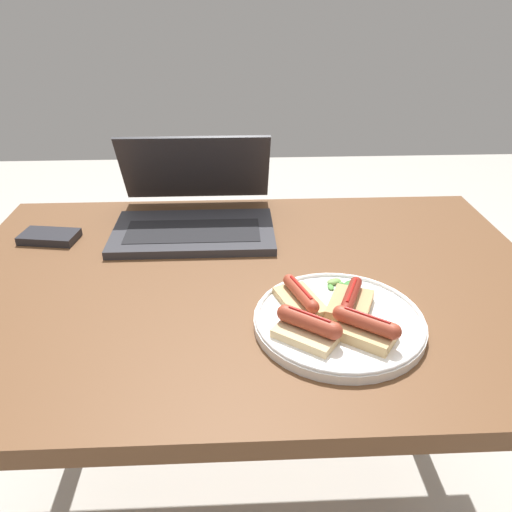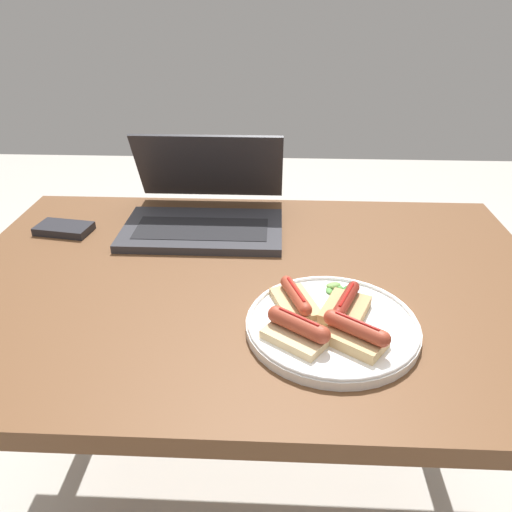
# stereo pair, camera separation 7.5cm
# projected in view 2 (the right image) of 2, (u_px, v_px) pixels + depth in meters

# --- Properties ---
(ground_plane) EXTENTS (6.00, 6.00, 0.00)m
(ground_plane) POSITION_uv_depth(u_px,v_px,m) (252.00, 506.00, 1.32)
(ground_plane) COLOR #B7B2A8
(desk) EXTENTS (1.18, 0.80, 0.71)m
(desk) POSITION_uv_depth(u_px,v_px,m) (251.00, 309.00, 1.02)
(desk) COLOR brown
(desk) RESTS_ON ground_plane
(laptop) EXTENTS (0.36, 0.31, 0.20)m
(laptop) POSITION_uv_depth(u_px,v_px,m) (205.00, 211.00, 1.17)
(laptop) COLOR #2D2D33
(laptop) RESTS_ON desk
(plate) EXTENTS (0.29, 0.29, 0.02)m
(plate) POSITION_uv_depth(u_px,v_px,m) (332.00, 325.00, 0.82)
(plate) COLOR white
(plate) RESTS_ON desk
(sausage_toast_left) EXTENTS (0.10, 0.11, 0.04)m
(sausage_toast_left) POSITION_uv_depth(u_px,v_px,m) (345.00, 307.00, 0.83)
(sausage_toast_left) COLOR tan
(sausage_toast_left) RESTS_ON plate
(sausage_toast_middle) EXTENTS (0.12, 0.12, 0.04)m
(sausage_toast_middle) POSITION_uv_depth(u_px,v_px,m) (298.00, 329.00, 0.78)
(sausage_toast_middle) COLOR #D6B784
(sausage_toast_middle) RESTS_ON plate
(sausage_toast_right) EXTENTS (0.09, 0.12, 0.04)m
(sausage_toast_right) POSITION_uv_depth(u_px,v_px,m) (295.00, 299.00, 0.86)
(sausage_toast_right) COLOR tan
(sausage_toast_right) RESTS_ON plate
(sausage_toast_extra) EXTENTS (0.11, 0.10, 0.05)m
(sausage_toast_extra) POSITION_uv_depth(u_px,v_px,m) (356.00, 334.00, 0.76)
(sausage_toast_extra) COLOR tan
(sausage_toast_extra) RESTS_ON plate
(salad_pile) EXTENTS (0.06, 0.07, 0.01)m
(salad_pile) POSITION_uv_depth(u_px,v_px,m) (343.00, 289.00, 0.90)
(salad_pile) COLOR #387A33
(salad_pile) RESTS_ON plate
(external_drive) EXTENTS (0.13, 0.09, 0.02)m
(external_drive) POSITION_uv_depth(u_px,v_px,m) (64.00, 229.00, 1.15)
(external_drive) COLOR #232328
(external_drive) RESTS_ON desk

